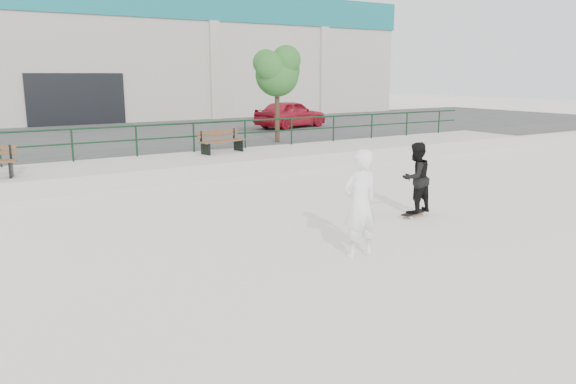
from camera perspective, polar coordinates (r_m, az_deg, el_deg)
ground at (r=10.24m, az=9.52°, el=-6.14°), size 120.00×120.00×0.00m
ledge at (r=18.19m, az=-10.77°, el=2.53°), size 30.00×3.00×0.50m
parking_strip at (r=26.21m, az=-17.71°, el=4.99°), size 60.00×14.00×0.50m
railing at (r=19.27m, az=-12.33°, el=5.96°), size 28.00×0.06×1.03m
commercial_building at (r=39.78m, az=-23.45°, el=13.00°), size 44.20×16.33×8.00m
bench_right at (r=19.39m, az=-6.80°, el=5.12°), size 1.76×0.83×0.78m
tree at (r=22.27m, az=-1.08°, el=12.29°), size 2.10×1.87×3.74m
red_car at (r=28.49m, az=0.27°, el=7.95°), size 4.30×2.53×1.37m
skateboard at (r=12.96m, az=12.68°, el=-2.11°), size 0.81×0.38×0.09m
standing_skater at (r=12.79m, az=12.84°, el=1.43°), size 0.81×0.65×1.58m
seated_skater at (r=9.74m, az=7.33°, el=-1.21°), size 0.72×0.49×1.90m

